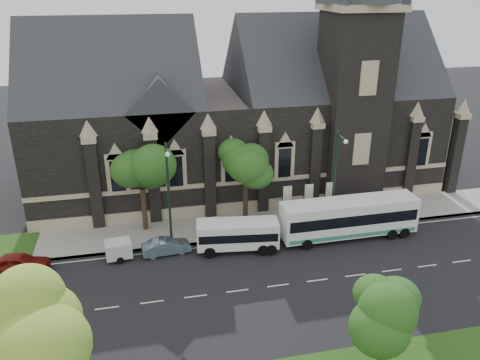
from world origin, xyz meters
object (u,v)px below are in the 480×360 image
object	(u,v)px
street_lamp_mid	(169,190)
banner_flag_right	(328,196)
tour_coach	(349,217)
sedan	(166,246)
banner_flag_left	(285,200)
car_far_red	(19,263)
street_lamp_near	(336,176)
tree_walk_right	(247,160)
box_trailer	(118,249)
shuttle_bus	(238,234)
tree_walk_left	(143,169)
tree_park_east	(390,306)
tree_park_near	(21,320)
banner_flag_center	(307,198)

from	to	relation	value
street_lamp_mid	banner_flag_right	world-z (taller)	street_lamp_mid
banner_flag_right	tour_coach	world-z (taller)	banner_flag_right
street_lamp_mid	sedan	world-z (taller)	street_lamp_mid
banner_flag_left	car_far_red	world-z (taller)	banner_flag_left
tour_coach	street_lamp_near	bearing A→B (deg)	118.82
tree_walk_right	tour_coach	world-z (taller)	tree_walk_right
tour_coach	box_trailer	xyz separation A→B (m)	(-19.09, 0.60, -0.99)
shuttle_bus	box_trailer	distance (m)	9.51
street_lamp_near	street_lamp_mid	bearing A→B (deg)	180.00
tree_walk_right	car_far_red	distance (m)	19.98
street_lamp_mid	banner_flag_left	bearing A→B (deg)	10.50
box_trailer	sedan	world-z (taller)	box_trailer
tree_walk_left	sedan	bearing A→B (deg)	-74.12
tree_walk_left	box_trailer	bearing A→B (deg)	-118.36
tree_park_east	street_lamp_near	world-z (taller)	street_lamp_near
tree_walk_left	box_trailer	size ratio (longest dim) A/B	2.58
banner_flag_left	shuttle_bus	xyz separation A→B (m)	(-5.06, -3.49, -0.91)
street_lamp_near	banner_flag_left	bearing A→B (deg)	152.82
shuttle_bus	tree_park_east	bearing A→B (deg)	-64.06
banner_flag_right	car_far_red	size ratio (longest dim) A/B	0.91
tree_park_east	tree_walk_left	xyz separation A→B (m)	(-11.97, 20.03, 1.12)
box_trailer	sedan	distance (m)	3.73
box_trailer	tree_walk_right	bearing A→B (deg)	14.28
tree_park_east	car_far_red	size ratio (longest dim) A/B	1.43
street_lamp_mid	banner_flag_right	xyz separation A→B (m)	(14.29, 1.91, -2.73)
tree_park_east	sedan	world-z (taller)	tree_park_east
tour_coach	box_trailer	distance (m)	19.12
tree_park_near	car_far_red	world-z (taller)	tree_park_near
tree_park_near	tour_coach	xyz separation A→B (m)	(22.62, 14.35, -4.55)
tree_walk_right	shuttle_bus	distance (m)	7.06
box_trailer	tree_park_east	bearing A→B (deg)	-54.40
tree_walk_right	banner_flag_right	size ratio (longest dim) A/B	1.95
tree_walk_left	banner_flag_center	xyz separation A→B (m)	(14.08, -1.70, -3.35)
tree_walk_left	banner_flag_center	world-z (taller)	tree_walk_left
street_lamp_near	box_trailer	world-z (taller)	street_lamp_near
tree_park_near	car_far_red	distance (m)	16.17
tree_park_near	tour_coach	size ratio (longest dim) A/B	0.73
street_lamp_mid	sedan	size ratio (longest dim) A/B	2.33
tree_park_near	box_trailer	size ratio (longest dim) A/B	2.89
tree_park_near	street_lamp_near	xyz separation A→B (m)	(21.77, 15.86, -1.30)
banner_flag_center	car_far_red	xyz separation A→B (m)	(-23.79, -3.10, -1.63)
car_far_red	banner_flag_left	bearing A→B (deg)	-75.64
tree_park_east	banner_flag_center	distance (m)	18.58
tree_park_near	banner_flag_left	size ratio (longest dim) A/B	2.14
tree_walk_left	banner_flag_right	world-z (taller)	tree_walk_left
tree_park_east	sedan	distance (m)	19.26
tree_walk_right	car_far_red	bearing A→B (deg)	-165.59
car_far_red	box_trailer	bearing A→B (deg)	-81.55
tree_walk_left	sedan	world-z (taller)	tree_walk_left
banner_flag_center	tree_park_east	bearing A→B (deg)	-96.57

